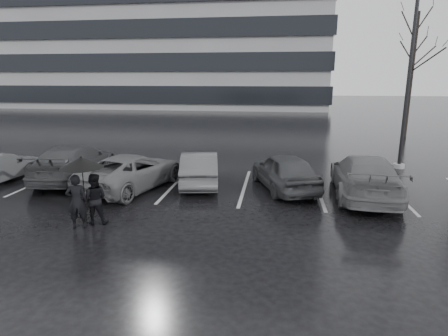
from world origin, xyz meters
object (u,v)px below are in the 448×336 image
car_east (365,176)px  lamp_post (409,77)px  car_west_a (200,168)px  tree_north (411,76)px  pedestrian_left (77,201)px  pedestrian_right (94,199)px  car_west_b (133,171)px  car_west_c (75,162)px  car_main (284,171)px

car_east → lamp_post: (2.61, 4.68, 3.44)m
car_west_a → tree_north: size_ratio=0.47×
car_east → pedestrian_left: size_ratio=3.29×
car_east → tree_north: 16.60m
car_west_a → pedestrian_right: size_ratio=2.66×
pedestrian_right → lamp_post: (10.94, 8.46, 3.44)m
car_west_a → lamp_post: bearing=-165.9°
car_west_b → car_west_c: (-2.86, 0.86, 0.07)m
pedestrian_left → tree_north: tree_north is taller
car_east → car_west_a: bearing=-2.9°
car_west_c → pedestrian_left: 5.61m
car_west_a → lamp_post: (8.76, 3.96, 3.53)m
car_main → car_west_a: car_main is taller
pedestrian_right → lamp_post: size_ratio=0.16×
car_west_b → tree_north: tree_north is taller
lamp_post → tree_north: bearing=71.6°
car_east → pedestrian_right: bearing=28.2°
car_west_a → car_main: bearing=166.0°
car_main → pedestrian_right: pedestrian_right is taller
car_west_a → tree_north: bearing=-140.6°
car_main → pedestrian_right: 6.98m
pedestrian_right → car_west_b: bearing=-98.2°
car_west_b → car_east: (8.60, 0.14, 0.08)m
car_main → tree_north: 17.42m
lamp_post → tree_north: 10.94m
pedestrian_right → car_main: bearing=-154.5°
car_west_c → car_east: 11.48m
car_west_c → lamp_post: bearing=-168.8°
car_west_a → car_east: 6.19m
car_west_b → pedestrian_left: pedestrian_left is taller
car_west_c → pedestrian_left: bearing=115.3°
pedestrian_left → lamp_post: lamp_post is taller
car_east → tree_north: size_ratio=0.60×
car_west_c → lamp_post: 15.01m
car_west_c → pedestrian_right: bearing=120.3°
car_main → car_west_b: bearing=-12.6°
pedestrian_right → lamp_post: lamp_post is taller
car_west_c → tree_north: tree_north is taller
car_west_c → tree_north: 22.91m
lamp_post → car_east: bearing=-119.2°
car_east → lamp_post: size_ratio=0.56×
car_main → tree_north: (8.89, 14.55, 3.55)m
car_west_c → lamp_post: lamp_post is taller
car_west_a → lamp_post: 10.24m
car_west_b → car_west_c: 2.99m
tree_north → car_west_a: bearing=-130.4°
car_main → lamp_post: 7.69m
car_west_b → car_east: bearing=-162.6°
car_main → car_east: car_east is taller
car_west_b → tree_north: (14.66, 15.20, 3.59)m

